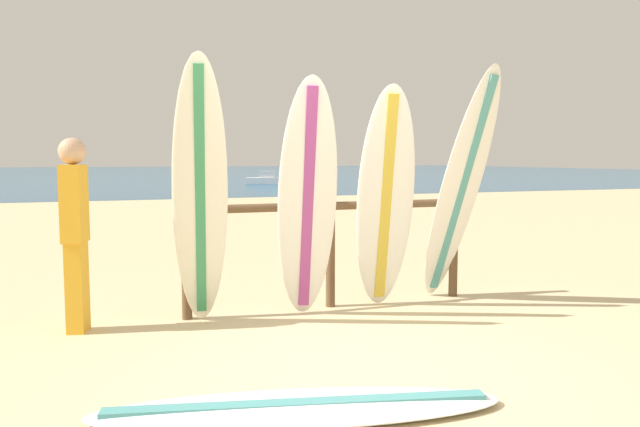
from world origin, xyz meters
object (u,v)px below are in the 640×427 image
object	(u,v)px
surfboard_leaning_far_left	(200,195)
surfboard_lying_on_sand	(299,408)
surfboard_leaning_center	(460,188)
surfboard_rack	(330,232)
beachgoer_standing	(75,226)
small_boat_offshore	(267,179)
surfboard_leaning_center_left	(385,200)
surfboard_leaning_left	(307,201)

from	to	relation	value
surfboard_leaning_far_left	surfboard_lying_on_sand	xyz separation A→B (m)	(0.24, -1.94, -1.11)
surfboard_leaning_center	surfboard_leaning_far_left	bearing A→B (deg)	180.00
surfboard_leaning_center	surfboard_lying_on_sand	distance (m)	3.19
surfboard_rack	beachgoer_standing	xyz separation A→B (m)	(-2.29, -0.10, 0.15)
surfboard_leaning_far_left	small_boat_offshore	bearing A→B (deg)	74.12
surfboard_leaning_center_left	small_boat_offshore	xyz separation A→B (m)	(6.04, 27.27, -0.80)
surfboard_rack	surfboard_leaning_center_left	world-z (taller)	surfboard_leaning_center_left
surfboard_rack	surfboard_leaning_left	distance (m)	0.64
surfboard_leaning_center	surfboard_lying_on_sand	bearing A→B (deg)	-139.60
surfboard_leaning_far_left	surfboard_leaning_left	size ratio (longest dim) A/B	1.07
surfboard_leaning_center	small_boat_offshore	distance (m)	27.84
surfboard_leaning_left	surfboard_lying_on_sand	world-z (taller)	surfboard_leaning_left
surfboard_leaning_far_left	surfboard_leaning_center	distance (m)	2.52
surfboard_lying_on_sand	surfboard_leaning_far_left	bearing A→B (deg)	97.11
surfboard_leaning_center_left	beachgoer_standing	bearing A→B (deg)	175.78
surfboard_lying_on_sand	surfboard_leaning_center_left	bearing A→B (deg)	53.04
surfboard_leaning_left	beachgoer_standing	size ratio (longest dim) A/B	1.33
surfboard_leaning_center	beachgoer_standing	bearing A→B (deg)	175.94
surfboard_leaning_center	surfboard_lying_on_sand	size ratio (longest dim) A/B	0.95
small_boat_offshore	surfboard_leaning_far_left	bearing A→B (deg)	-105.88
surfboard_leaning_far_left	surfboard_leaning_center	xyz separation A→B (m)	(2.52, -0.00, 0.01)
surfboard_rack	surfboard_leaning_far_left	distance (m)	1.40
surfboard_leaning_center	surfboard_lying_on_sand	xyz separation A→B (m)	(-2.28, -1.94, -1.12)
surfboard_rack	small_boat_offshore	size ratio (longest dim) A/B	1.16
surfboard_leaning_center	surfboard_leaning_left	bearing A→B (deg)	-178.09
surfboard_rack	beachgoer_standing	distance (m)	2.30
surfboard_leaning_far_left	small_boat_offshore	size ratio (longest dim) A/B	0.92
surfboard_leaning_left	surfboard_leaning_center	xyz separation A→B (m)	(1.59, 0.05, 0.08)
surfboard_leaning_left	surfboard_rack	bearing A→B (deg)	47.16
surfboard_leaning_center	small_boat_offshore	bearing A→B (deg)	79.12
surfboard_leaning_far_left	surfboard_lying_on_sand	size ratio (longest dim) A/B	0.94
surfboard_lying_on_sand	surfboard_rack	bearing A→B (deg)	65.20
surfboard_leaning_far_left	surfboard_leaning_center_left	world-z (taller)	surfboard_leaning_far_left
surfboard_leaning_center_left	surfboard_leaning_center	distance (m)	0.79
surfboard_leaning_far_left	surfboard_leaning_center	size ratio (longest dim) A/B	0.99
surfboard_lying_on_sand	small_boat_offshore	world-z (taller)	small_boat_offshore
surfboard_leaning_center_left	surfboard_leaning_far_left	bearing A→B (deg)	-178.43
surfboard_leaning_far_left	beachgoer_standing	bearing A→B (deg)	165.90
surfboard_leaning_center	surfboard_leaning_center_left	bearing A→B (deg)	176.51
surfboard_leaning_left	small_boat_offshore	world-z (taller)	surfboard_leaning_left
surfboard_rack	surfboard_leaning_center_left	bearing A→B (deg)	-34.06
surfboard_leaning_left	surfboard_leaning_center	size ratio (longest dim) A/B	0.93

